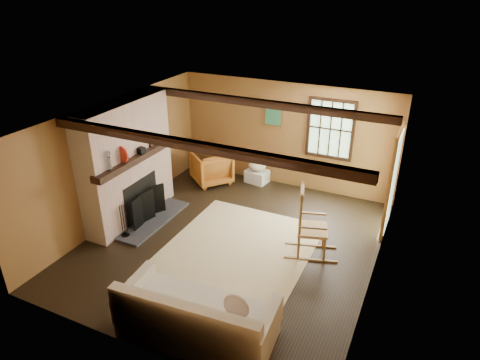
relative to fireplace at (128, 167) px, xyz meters
The scene contains 10 objects.
ground 2.49m from the fireplace, ahead, with size 5.50×5.50×0.00m, color black.
room_envelope 2.52m from the fireplace, ahead, with size 5.02×5.52×2.44m.
fireplace is the anchor object (origin of this frame).
rug 2.67m from the fireplace, ahead, with size 2.50×3.00×0.01m, color beige.
rocking_chair 3.65m from the fireplace, ahead, with size 1.02×0.72×1.28m.
sofa 3.69m from the fireplace, 38.69° to the right, with size 2.17×1.08×0.85m.
firewood_pile 2.78m from the fireplace, 86.76° to the left, with size 0.70×0.13×0.25m.
laundry_basket 3.18m from the fireplace, 57.39° to the left, with size 0.50×0.38×0.30m, color white.
basket_pillow 3.11m from the fireplace, 57.39° to the left, with size 0.43×0.34×0.21m, color silver.
armchair 2.31m from the fireplace, 72.57° to the left, with size 0.82×0.84×0.76m, color #BF6026.
Camera 1 is at (2.96, -5.92, 4.46)m, focal length 32.00 mm.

